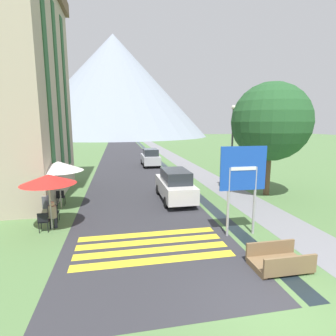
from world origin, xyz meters
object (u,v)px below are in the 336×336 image
at_px(parked_car_far, 150,157).
at_px(cafe_umbrella_front_red, 48,179).
at_px(tree_by_path, 271,122).
at_px(cafe_chair_far_left, 61,196).
at_px(cafe_umbrella_middle_white, 58,166).
at_px(person_seated_far, 53,213).
at_px(road_sign, 243,177).
at_px(parked_car_near, 175,185).
at_px(streetlamp, 232,142).
at_px(hotel_building, 12,80).
at_px(person_seated_near, 45,203).
at_px(cafe_chair_near_right, 53,212).
at_px(cafe_chair_nearest, 43,220).
at_px(footbridge, 279,261).

distance_m(parked_car_far, cafe_umbrella_front_red, 17.09).
bearing_deg(tree_by_path, cafe_chair_far_left, 179.49).
bearing_deg(cafe_umbrella_middle_white, person_seated_far, -85.52).
distance_m(road_sign, parked_car_near, 5.65).
height_order(cafe_chair_far_left, cafe_umbrella_middle_white, cafe_umbrella_middle_white).
xyz_separation_m(cafe_umbrella_front_red, streetlamp, (10.00, 4.32, 1.09)).
height_order(hotel_building, person_seated_near, hotel_building).
height_order(road_sign, cafe_umbrella_middle_white, road_sign).
xyz_separation_m(parked_car_near, streetlamp, (3.96, 1.09, 2.36)).
relative_size(parked_car_near, cafe_umbrella_front_red, 1.88).
distance_m(road_sign, tree_by_path, 7.23).
distance_m(hotel_building, cafe_umbrella_middle_white, 6.10).
bearing_deg(cafe_chair_far_left, parked_car_near, 9.84).
relative_size(parked_car_near, streetlamp, 0.81).
bearing_deg(hotel_building, cafe_chair_far_left, -41.08).
bearing_deg(hotel_building, cafe_chair_near_right, -59.84).
height_order(cafe_chair_nearest, streetlamp, streetlamp).
bearing_deg(cafe_chair_near_right, person_seated_near, 113.35).
bearing_deg(tree_by_path, cafe_umbrella_front_red, -164.48).
bearing_deg(person_seated_far, person_seated_near, 114.01).
relative_size(hotel_building, parked_car_near, 2.87).
relative_size(person_seated_near, streetlamp, 0.23).
bearing_deg(cafe_chair_nearest, person_seated_near, 116.15).
bearing_deg(cafe_chair_nearest, cafe_umbrella_front_red, 57.58).
relative_size(cafe_chair_near_right, person_seated_far, 0.71).
height_order(road_sign, streetlamp, streetlamp).
bearing_deg(cafe_chair_far_left, cafe_umbrella_middle_white, -66.29).
distance_m(cafe_umbrella_middle_white, person_seated_near, 2.05).
height_order(cafe_chair_far_left, streetlamp, streetlamp).
bearing_deg(road_sign, person_seated_near, 156.20).
bearing_deg(cafe_chair_near_right, person_seated_far, -89.77).
xyz_separation_m(footbridge, parked_car_near, (-1.60, 7.77, 0.68)).
relative_size(cafe_umbrella_middle_white, person_seated_near, 1.99).
distance_m(hotel_building, cafe_chair_far_left, 7.27).
distance_m(cafe_umbrella_front_red, tree_by_path, 12.65).
bearing_deg(road_sign, cafe_chair_nearest, 167.27).
xyz_separation_m(cafe_chair_far_left, streetlamp, (10.31, 0.88, 2.76)).
bearing_deg(person_seated_near, parked_car_far, 64.44).
bearing_deg(cafe_umbrella_front_red, cafe_chair_near_right, 96.82).
bearing_deg(streetlamp, person_seated_near, -165.75).
distance_m(person_seated_near, streetlamp, 11.26).
xyz_separation_m(person_seated_near, tree_by_path, (12.60, 1.71, 3.82)).
xyz_separation_m(road_sign, streetlamp, (2.41, 6.32, 0.88)).
distance_m(footbridge, parked_car_near, 7.96).
xyz_separation_m(parked_car_near, person_seated_far, (-6.02, -3.07, -0.25)).
distance_m(parked_car_far, cafe_chair_near_right, 16.31).
xyz_separation_m(parked_car_near, tree_by_path, (5.93, 0.10, 3.61)).
bearing_deg(person_seated_near, streetlamp, 14.25).
bearing_deg(streetlamp, road_sign, -110.86).
bearing_deg(road_sign, parked_car_far, 94.48).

